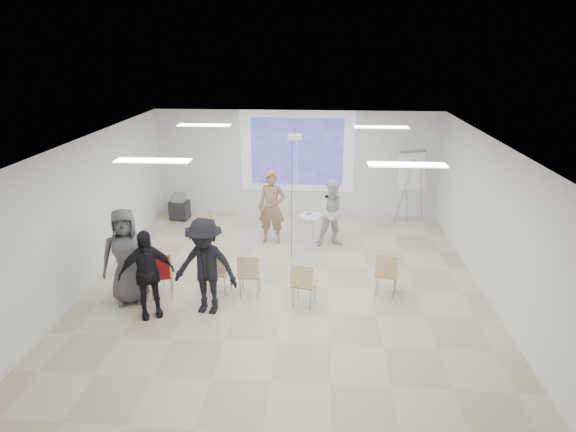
# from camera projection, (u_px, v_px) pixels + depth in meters

# --- Properties ---
(floor) EXTENTS (8.00, 9.00, 0.10)m
(floor) POSITION_uv_depth(u_px,v_px,m) (285.00, 288.00, 9.96)
(floor) COLOR beige
(floor) RESTS_ON ground
(ceiling) EXTENTS (8.00, 9.00, 0.10)m
(ceiling) POSITION_uv_depth(u_px,v_px,m) (285.00, 139.00, 8.91)
(ceiling) COLOR white
(ceiling) RESTS_ON wall_back
(wall_back) EXTENTS (8.00, 0.10, 3.00)m
(wall_back) POSITION_uv_depth(u_px,v_px,m) (297.00, 163.00, 13.71)
(wall_back) COLOR silver
(wall_back) RESTS_ON floor
(wall_left) EXTENTS (0.10, 9.00, 3.00)m
(wall_left) POSITION_uv_depth(u_px,v_px,m) (85.00, 213.00, 9.70)
(wall_left) COLOR silver
(wall_left) RESTS_ON floor
(wall_right) EXTENTS (0.10, 9.00, 3.00)m
(wall_right) POSITION_uv_depth(u_px,v_px,m) (497.00, 223.00, 9.17)
(wall_right) COLOR silver
(wall_right) RESTS_ON floor
(projection_halo) EXTENTS (3.20, 0.01, 2.30)m
(projection_halo) POSITION_uv_depth(u_px,v_px,m) (297.00, 152.00, 13.53)
(projection_halo) COLOR silver
(projection_halo) RESTS_ON wall_back
(projection_image) EXTENTS (2.60, 0.01, 1.90)m
(projection_image) POSITION_uv_depth(u_px,v_px,m) (297.00, 152.00, 13.51)
(projection_image) COLOR #2E379D
(projection_image) RESTS_ON wall_back
(pedestal_table) EXTENTS (0.74, 0.74, 0.72)m
(pedestal_table) POSITION_uv_depth(u_px,v_px,m) (311.00, 226.00, 12.06)
(pedestal_table) COLOR silver
(pedestal_table) RESTS_ON floor
(player_left) EXTENTS (0.79, 0.57, 2.08)m
(player_left) POSITION_uv_depth(u_px,v_px,m) (272.00, 203.00, 11.80)
(player_left) COLOR #917058
(player_left) RESTS_ON floor
(player_right) EXTENTS (1.04, 0.90, 1.87)m
(player_right) POSITION_uv_depth(u_px,v_px,m) (334.00, 210.00, 11.62)
(player_right) COLOR silver
(player_right) RESTS_ON floor
(controller_left) EXTENTS (0.05, 0.11, 0.04)m
(controller_left) POSITION_uv_depth(u_px,v_px,m) (280.00, 187.00, 11.91)
(controller_left) COLOR white
(controller_left) RESTS_ON player_left
(controller_right) EXTENTS (0.07, 0.13, 0.04)m
(controller_right) POSITION_uv_depth(u_px,v_px,m) (327.00, 194.00, 11.75)
(controller_right) COLOR white
(controller_right) RESTS_ON player_right
(chair_far_left) EXTENTS (0.40, 0.43, 0.82)m
(chair_far_left) POSITION_uv_depth(u_px,v_px,m) (151.00, 270.00, 9.55)
(chair_far_left) COLOR tan
(chair_far_left) RESTS_ON floor
(chair_left_mid) EXTENTS (0.56, 0.59, 0.97)m
(chair_left_mid) POSITION_uv_depth(u_px,v_px,m) (161.00, 272.00, 9.28)
(chair_left_mid) COLOR tan
(chair_left_mid) RESTS_ON floor
(chair_left_inner) EXTENTS (0.49, 0.52, 0.89)m
(chair_left_inner) POSITION_uv_depth(u_px,v_px,m) (218.00, 269.00, 9.48)
(chair_left_inner) COLOR tan
(chair_left_inner) RESTS_ON floor
(chair_center) EXTENTS (0.43, 0.46, 0.90)m
(chair_center) POSITION_uv_depth(u_px,v_px,m) (249.00, 272.00, 9.37)
(chair_center) COLOR tan
(chair_center) RESTS_ON floor
(chair_right_inner) EXTENTS (0.52, 0.54, 0.90)m
(chair_right_inner) POSITION_uv_depth(u_px,v_px,m) (303.00, 281.00, 9.00)
(chair_right_inner) COLOR tan
(chair_right_inner) RESTS_ON floor
(chair_right_far) EXTENTS (0.52, 0.54, 0.90)m
(chair_right_far) POSITION_uv_depth(u_px,v_px,m) (387.00, 271.00, 9.39)
(chair_right_far) COLOR tan
(chair_right_far) RESTS_ON floor
(red_jacket) EXTENTS (0.50, 0.23, 0.47)m
(red_jacket) POSITION_uv_depth(u_px,v_px,m) (157.00, 268.00, 9.10)
(red_jacket) COLOR maroon
(red_jacket) RESTS_ON chair_left_mid
(laptop) EXTENTS (0.37, 0.30, 0.03)m
(laptop) POSITION_uv_depth(u_px,v_px,m) (220.00, 269.00, 9.58)
(laptop) COLOR black
(laptop) RESTS_ON chair_left_inner
(audience_left) EXTENTS (1.30, 1.09, 1.92)m
(audience_left) POSITION_uv_depth(u_px,v_px,m) (146.00, 268.00, 8.56)
(audience_left) COLOR black
(audience_left) RESTS_ON floor
(audience_mid) EXTENTS (1.45, 0.93, 2.09)m
(audience_mid) POSITION_uv_depth(u_px,v_px,m) (205.00, 260.00, 8.66)
(audience_mid) COLOR black
(audience_mid) RESTS_ON floor
(audience_outer) EXTENTS (1.18, 0.96, 2.11)m
(audience_outer) POSITION_uv_depth(u_px,v_px,m) (126.00, 251.00, 9.03)
(audience_outer) COLOR #515256
(audience_outer) RESTS_ON floor
(flipchart_easel) EXTENTS (0.85, 0.67, 2.05)m
(flipchart_easel) POSITION_uv_depth(u_px,v_px,m) (412.00, 170.00, 12.88)
(flipchart_easel) COLOR gray
(flipchart_easel) RESTS_ON floor
(av_cart) EXTENTS (0.55, 0.46, 0.76)m
(av_cart) POSITION_uv_depth(u_px,v_px,m) (180.00, 208.00, 13.57)
(av_cart) COLOR black
(av_cart) RESTS_ON floor
(ceiling_projector) EXTENTS (0.30, 0.25, 3.00)m
(ceiling_projector) POSITION_uv_depth(u_px,v_px,m) (295.00, 143.00, 10.43)
(ceiling_projector) COLOR white
(ceiling_projector) RESTS_ON ceiling
(fluor_panel_nw) EXTENTS (1.20, 0.30, 0.02)m
(fluor_panel_nw) POSITION_uv_depth(u_px,v_px,m) (204.00, 125.00, 10.94)
(fluor_panel_nw) COLOR white
(fluor_panel_nw) RESTS_ON ceiling
(fluor_panel_ne) EXTENTS (1.20, 0.30, 0.02)m
(fluor_panel_ne) POSITION_uv_depth(u_px,v_px,m) (381.00, 127.00, 10.68)
(fluor_panel_ne) COLOR white
(fluor_panel_ne) RESTS_ON ceiling
(fluor_panel_sw) EXTENTS (1.20, 0.30, 0.02)m
(fluor_panel_sw) POSITION_uv_depth(u_px,v_px,m) (153.00, 161.00, 7.66)
(fluor_panel_sw) COLOR white
(fluor_panel_sw) RESTS_ON ceiling
(fluor_panel_se) EXTENTS (1.20, 0.30, 0.02)m
(fluor_panel_se) POSITION_uv_depth(u_px,v_px,m) (407.00, 165.00, 7.40)
(fluor_panel_se) COLOR white
(fluor_panel_se) RESTS_ON ceiling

